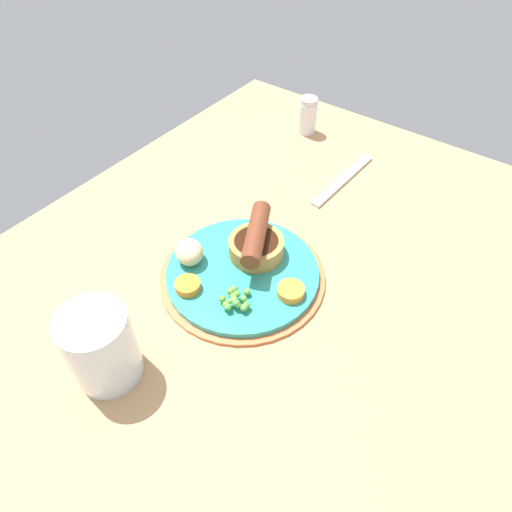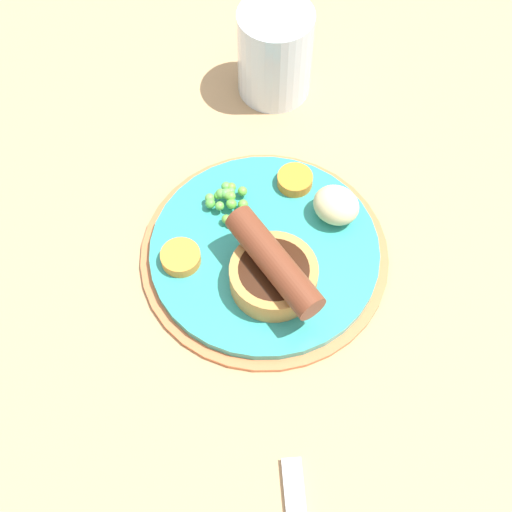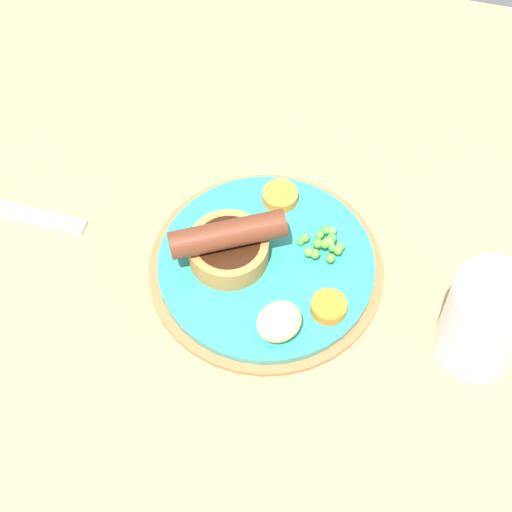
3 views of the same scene
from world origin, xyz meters
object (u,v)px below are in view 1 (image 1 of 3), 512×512
pea_pile (235,299)px  drinking_glass (101,347)px  salt_shaker (308,116)px  sausage_pudding (256,243)px  carrot_slice_1 (291,291)px  fork (343,180)px  carrot_slice_2 (188,286)px  potato_chunk_0 (189,252)px  dinner_plate (242,274)px

pea_pile → drinking_glass: (-15.81, 6.47, 2.59)cm
pea_pile → salt_shaker: 46.21cm
drinking_glass → sausage_pudding: bearing=-7.4°
sausage_pudding → carrot_slice_1: bearing=-140.3°
fork → salt_shaker: bearing=56.6°
carrot_slice_1 → drinking_glass: bearing=152.1°
fork → salt_shaker: salt_shaker is taller
carrot_slice_2 → drinking_glass: drinking_glass is taller
sausage_pudding → potato_chunk_0: 9.44cm
sausage_pudding → salt_shaker: (34.34, 13.00, -0.10)cm
dinner_plate → sausage_pudding: 4.82cm
fork → pea_pile: bearing=-173.7°
drinking_glass → salt_shaker: 59.87cm
sausage_pudding → carrot_slice_2: size_ratio=3.22×
sausage_pudding → pea_pile: (-8.90, -3.25, -1.18)cm
dinner_plate → carrot_slice_1: bearing=-86.9°
sausage_pudding → carrot_slice_2: (-10.69, 3.47, -1.63)cm
pea_pile → potato_chunk_0: 10.25cm
sausage_pudding → carrot_slice_2: bearing=133.9°
sausage_pudding → fork: sausage_pudding is taller
potato_chunk_0 → carrot_slice_2: size_ratio=1.28×
potato_chunk_0 → carrot_slice_1: size_ratio=1.21×
dinner_plate → drinking_glass: (-21.00, 3.56, 4.46)cm
dinner_plate → sausage_pudding: size_ratio=2.10×
dinner_plate → fork: 28.15cm
sausage_pudding → carrot_slice_2: 11.35cm
potato_chunk_0 → salt_shaker: 41.44cm
dinner_plate → sausage_pudding: sausage_pudding is taller
sausage_pudding → potato_chunk_0: (-6.61, 6.72, -0.53)cm
salt_shaker → dinner_plate: bearing=-160.7°
fork → salt_shaker: 17.32cm
dinner_plate → potato_chunk_0: bearing=112.4°
potato_chunk_0 → fork: size_ratio=0.25×
drinking_glass → salt_shaker: drinking_glass is taller
carrot_slice_2 → fork: (35.12, -4.31, -1.69)cm
carrot_slice_1 → drinking_glass: size_ratio=0.36×
potato_chunk_0 → drinking_glass: size_ratio=0.44×
pea_pile → carrot_slice_1: (5.61, -4.85, -0.44)cm
dinner_plate → pea_pile: size_ratio=4.91×
carrot_slice_2 → salt_shaker: bearing=12.0°
dinner_plate → carrot_slice_1: 7.91cm
pea_pile → salt_shaker: bearing=20.6°
potato_chunk_0 → fork: 32.08cm
drinking_glass → potato_chunk_0: bearing=10.9°
sausage_pudding → salt_shaker: 36.72cm
sausage_pudding → dinner_plate: bearing=157.0°
carrot_slice_2 → potato_chunk_0: bearing=38.6°
fork → drinking_glass: drinking_glass is taller
pea_pile → sausage_pudding: bearing=20.1°
sausage_pudding → fork: (24.44, -0.84, -3.32)cm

